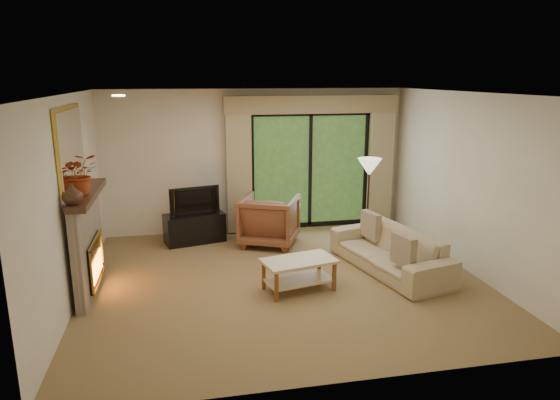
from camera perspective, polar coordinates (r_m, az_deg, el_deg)
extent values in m
plane|color=olive|center=(7.18, 0.47, -9.12)|extent=(5.50, 5.50, 0.00)
plane|color=silver|center=(6.60, 0.52, 12.09)|extent=(5.50, 5.50, 0.00)
plane|color=beige|center=(9.19, -2.69, 4.48)|extent=(5.00, 0.00, 5.00)
plane|color=beige|center=(4.45, 7.09, -6.09)|extent=(5.00, 0.00, 5.00)
plane|color=beige|center=(6.79, -22.88, -0.06)|extent=(0.00, 5.00, 5.00)
plane|color=beige|center=(7.80, 20.70, 1.86)|extent=(0.00, 5.00, 5.00)
cube|color=tan|center=(9.01, -4.73, 3.60)|extent=(0.45, 0.18, 2.35)
cube|color=tan|center=(9.68, 11.38, 4.11)|extent=(0.45, 0.18, 2.35)
cube|color=#9B8259|center=(9.14, 3.69, 10.85)|extent=(3.20, 0.24, 0.32)
cube|color=black|center=(8.80, -9.75, -3.16)|extent=(1.09, 0.68, 0.51)
imported|color=black|center=(8.66, -9.88, 0.00)|extent=(0.86, 0.31, 0.50)
imported|color=brown|center=(8.52, -1.22, -2.32)|extent=(1.21, 1.22, 0.85)
imported|color=tan|center=(7.59, 12.40, -5.68)|extent=(1.27, 2.22, 0.61)
cube|color=brown|center=(6.98, 13.93, -5.62)|extent=(0.21, 0.44, 0.43)
cube|color=brown|center=(8.02, 10.32, -2.84)|extent=(0.20, 0.43, 0.42)
imported|color=#3F251A|center=(6.24, -22.66, 0.64)|extent=(0.30, 0.30, 0.25)
imported|color=#943314|center=(6.74, -21.90, 2.79)|extent=(0.54, 0.49, 0.52)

